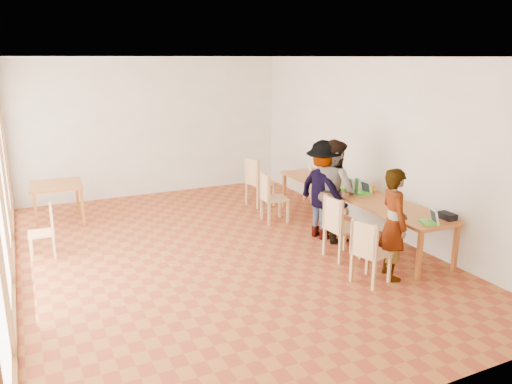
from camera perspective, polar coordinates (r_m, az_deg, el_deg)
ground at (r=7.98m, az=-4.38°, el=-6.96°), size 8.00×8.00×0.00m
wall_back at (r=11.33m, az=-11.95°, el=7.22°), size 6.00×0.10×3.00m
wall_front at (r=4.20m, az=15.49°, el=-6.30°), size 6.00×0.10×3.00m
wall_right at (r=9.04m, az=13.51°, el=5.19°), size 0.10×8.00×3.00m
ceiling at (r=7.40m, az=-4.87°, el=15.27°), size 6.00×8.00×0.04m
communal_table at (r=8.78m, az=11.32°, el=-0.31°), size 0.80×4.00×0.75m
side_table at (r=9.90m, az=-21.87°, el=0.44°), size 0.90×0.90×0.75m
chair_near at (r=6.88m, az=12.65°, el=-6.01°), size 0.53×0.53×0.48m
chair_mid at (r=7.65m, az=9.36°, el=-3.29°), size 0.48×0.48×0.52m
chair_far at (r=9.24m, az=1.58°, el=-0.06°), size 0.47×0.47×0.50m
chair_empty at (r=10.25m, az=0.02°, el=1.75°), size 0.55×0.55×0.54m
chair_spare at (r=8.32m, az=-22.83°, el=-3.58°), size 0.39×0.39×0.43m
person_near at (r=7.12m, az=15.46°, el=-3.54°), size 0.52×0.65×1.57m
person_mid at (r=8.47m, az=8.89°, el=0.28°), size 0.67×0.85×1.70m
person_far at (r=8.47m, az=7.76°, el=0.24°), size 0.80×1.18×1.68m
laptop_near at (r=7.40m, az=19.35°, el=-2.96°), size 0.29×0.30×0.21m
laptop_mid at (r=8.70m, az=12.22°, el=0.23°), size 0.24×0.28×0.22m
laptop_far at (r=8.94m, az=10.42°, el=0.73°), size 0.25×0.28×0.22m
yellow_mug at (r=8.84m, az=13.24°, el=0.31°), size 0.14×0.14×0.09m
green_bottle at (r=8.60m, az=11.43°, el=0.65°), size 0.07×0.07×0.28m
clear_glass at (r=10.34m, az=6.25°, el=2.74°), size 0.07×0.07×0.09m
condiment_cup at (r=8.95m, az=10.12°, el=0.55°), size 0.08×0.08×0.06m
pink_phone at (r=9.45m, az=7.60°, el=1.30°), size 0.05×0.10×0.01m
black_pouch at (r=7.67m, az=20.97°, el=-2.57°), size 0.16×0.26×0.09m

